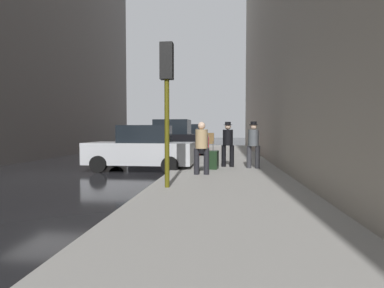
% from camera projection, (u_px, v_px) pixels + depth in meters
% --- Properties ---
extents(ground_plane, '(120.00, 120.00, 0.00)m').
position_uv_depth(ground_plane, '(53.00, 176.00, 10.43)').
color(ground_plane, black).
extents(sidewalk, '(4.00, 40.00, 0.15)m').
position_uv_depth(sidewalk, '(226.00, 177.00, 9.79)').
color(sidewalk, gray).
rests_on(sidewalk, ground_plane).
extents(parked_silver_sedan, '(4.21, 2.08, 1.79)m').
position_uv_depth(parked_silver_sedan, '(142.00, 149.00, 11.96)').
color(parked_silver_sedan, '#B7BABF').
rests_on(parked_silver_sedan, ground_plane).
extents(parked_black_suv, '(4.67, 2.20, 2.25)m').
position_uv_depth(parked_black_suv, '(170.00, 140.00, 18.20)').
color(parked_black_suv, black).
rests_on(parked_black_suv, ground_plane).
extents(parked_red_hatchback, '(4.25, 2.15, 1.79)m').
position_uv_depth(parked_red_hatchback, '(184.00, 140.00, 24.32)').
color(parked_red_hatchback, '#B2191E').
rests_on(parked_red_hatchback, ground_plane).
extents(parked_bronze_suv, '(4.62, 2.11, 2.25)m').
position_uv_depth(parked_bronze_suv, '(192.00, 136.00, 30.66)').
color(parked_bronze_suv, brown).
rests_on(parked_bronze_suv, ground_plane).
extents(fire_hydrant, '(0.42, 0.22, 0.70)m').
position_uv_depth(fire_hydrant, '(199.00, 149.00, 17.44)').
color(fire_hydrant, red).
rests_on(fire_hydrant, sidewalk).
extents(traffic_light, '(0.32, 0.32, 3.60)m').
position_uv_depth(traffic_light, '(167.00, 83.00, 7.44)').
color(traffic_light, '#514C0F').
rests_on(traffic_light, sidewalk).
extents(pedestrian_with_fedora, '(0.51, 0.44, 1.78)m').
position_uv_depth(pedestrian_with_fedora, '(228.00, 142.00, 11.83)').
color(pedestrian_with_fedora, black).
rests_on(pedestrian_with_fedora, sidewalk).
extents(pedestrian_with_beanie, '(0.53, 0.49, 1.78)m').
position_uv_depth(pedestrian_with_beanie, '(253.00, 142.00, 11.35)').
color(pedestrian_with_beanie, '#333338').
rests_on(pedestrian_with_beanie, sidewalk).
extents(pedestrian_in_tan_coat, '(0.51, 0.43, 1.71)m').
position_uv_depth(pedestrian_in_tan_coat, '(202.00, 145.00, 9.71)').
color(pedestrian_in_tan_coat, black).
rests_on(pedestrian_in_tan_coat, sidewalk).
extents(rolling_suitcase, '(0.42, 0.60, 1.04)m').
position_uv_depth(rolling_suitcase, '(213.00, 160.00, 11.20)').
color(rolling_suitcase, black).
rests_on(rolling_suitcase, sidewalk).
extents(duffel_bag, '(0.32, 0.44, 0.28)m').
position_uv_depth(duffel_bag, '(214.00, 160.00, 13.13)').
color(duffel_bag, '#472D19').
rests_on(duffel_bag, sidewalk).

